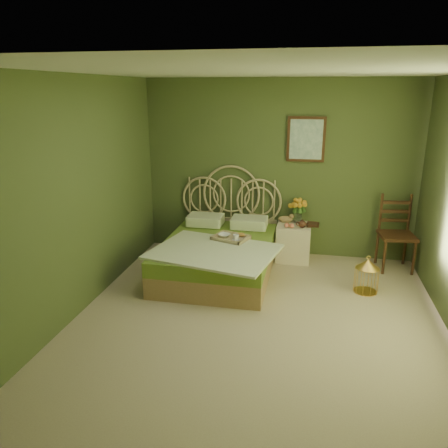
% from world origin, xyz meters
% --- Properties ---
extents(floor, '(4.50, 4.50, 0.00)m').
position_xyz_m(floor, '(0.00, 0.00, 0.00)').
color(floor, tan).
rests_on(floor, ground).
extents(ceiling, '(4.50, 4.50, 0.00)m').
position_xyz_m(ceiling, '(0.00, 0.00, 2.60)').
color(ceiling, silver).
rests_on(ceiling, wall_back).
extents(wall_back, '(4.00, 0.00, 4.00)m').
position_xyz_m(wall_back, '(0.00, 2.25, 1.30)').
color(wall_back, '#4A582E').
rests_on(wall_back, floor).
extents(wall_left, '(0.00, 4.50, 4.50)m').
position_xyz_m(wall_left, '(-2.00, 0.00, 1.30)').
color(wall_left, '#4A582E').
rests_on(wall_left, floor).
extents(wall_art, '(0.54, 0.04, 0.64)m').
position_xyz_m(wall_art, '(0.38, 2.22, 1.75)').
color(wall_art, '#381B0F').
rests_on(wall_art, wall_back).
extents(bed, '(1.70, 2.15, 1.33)m').
position_xyz_m(bed, '(-0.70, 1.29, 0.29)').
color(bed, '#A87E54').
rests_on(bed, floor).
extents(nightstand, '(0.49, 0.49, 0.97)m').
position_xyz_m(nightstand, '(0.29, 1.99, 0.35)').
color(nightstand, beige).
rests_on(nightstand, floor).
extents(chair, '(0.51, 0.51, 1.04)m').
position_xyz_m(chair, '(1.70, 1.99, 0.58)').
color(chair, '#381B0F').
rests_on(chair, floor).
extents(birdcage, '(0.29, 0.29, 0.44)m').
position_xyz_m(birdcage, '(1.24, 1.05, 0.21)').
color(birdcage, gold).
rests_on(birdcage, floor).
extents(book_lower, '(0.18, 0.24, 0.02)m').
position_xyz_m(book_lower, '(0.46, 2.00, 0.55)').
color(book_lower, '#381E0F').
rests_on(book_lower, nightstand).
extents(book_upper, '(0.18, 0.22, 0.02)m').
position_xyz_m(book_upper, '(0.46, 2.00, 0.57)').
color(book_upper, '#472819').
rests_on(book_upper, nightstand).
extents(cereal_bowl, '(0.20, 0.20, 0.04)m').
position_xyz_m(cereal_bowl, '(-0.63, 1.32, 0.53)').
color(cereal_bowl, white).
rests_on(cereal_bowl, bed).
extents(coffee_cup, '(0.11, 0.11, 0.08)m').
position_xyz_m(coffee_cup, '(-0.45, 1.21, 0.55)').
color(coffee_cup, white).
rests_on(coffee_cup, bed).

